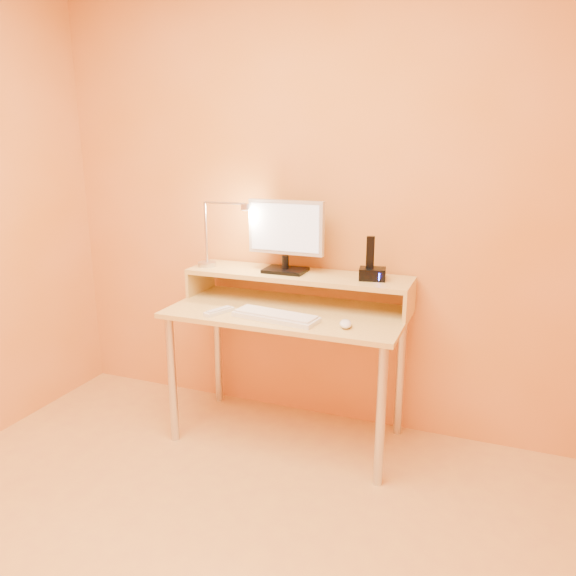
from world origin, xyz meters
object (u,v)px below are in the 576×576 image
at_px(monitor_panel, 286,227).
at_px(phone_dock, 372,274).
at_px(remote_control, 219,312).
at_px(lamp_base, 207,264).
at_px(mouse, 346,324).
at_px(keyboard, 276,317).

relative_size(monitor_panel, phone_dock, 3.19).
height_order(phone_dock, remote_control, phone_dock).
height_order(lamp_base, remote_control, lamp_base).
relative_size(monitor_panel, lamp_base, 4.15).
bearing_deg(monitor_panel, lamp_base, -173.71).
bearing_deg(mouse, lamp_base, 146.29).
bearing_deg(mouse, monitor_panel, 126.81).
distance_m(mouse, remote_control, 0.65).
height_order(keyboard, remote_control, keyboard).
bearing_deg(remote_control, phone_dock, 47.17).
height_order(phone_dock, keyboard, phone_dock).
height_order(keyboard, mouse, mouse).
xyz_separation_m(monitor_panel, remote_control, (-0.23, -0.34, -0.39)).
xyz_separation_m(phone_dock, keyboard, (-0.40, -0.31, -0.18)).
relative_size(phone_dock, keyboard, 0.30).
xyz_separation_m(keyboard, remote_control, (-0.30, -0.02, -0.00)).
bearing_deg(keyboard, lamp_base, 159.82).
distance_m(phone_dock, mouse, 0.36).
xyz_separation_m(lamp_base, phone_dock, (0.93, 0.03, 0.02)).
height_order(lamp_base, phone_dock, phone_dock).
xyz_separation_m(phone_dock, mouse, (-0.05, -0.31, -0.17)).
distance_m(lamp_base, phone_dock, 0.93).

